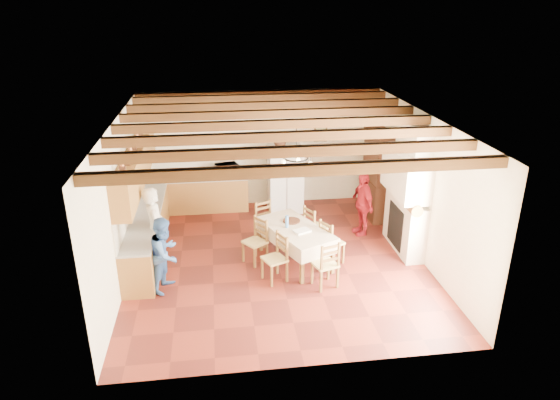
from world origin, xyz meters
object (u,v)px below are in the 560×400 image
Objects in this scene: refrigerator at (285,179)px; person_woman_red at (362,204)px; chair_left_near at (274,258)px; chair_right_far at (315,227)px; chair_left_far at (255,241)px; chair_end_near at (325,263)px; microwave at (227,170)px; hutch at (378,175)px; person_woman_blue at (165,254)px; chair_end_far at (267,223)px; person_man at (156,228)px; dining_table at (295,231)px; chair_right_near at (332,241)px.

refrigerator is 2.24m from person_woman_red.
chair_right_far is at bearing 117.07° from chair_left_near.
chair_end_near is at bearing 12.32° from chair_left_far.
microwave is (-0.45, 2.93, 0.58)m from chair_left_far.
person_woman_red is at bearing -125.24° from hutch.
person_woman_blue is at bearing -77.80° from person_woman_red.
person_woman_red is (1.55, -1.61, -0.10)m from refrigerator.
person_woman_red is at bearing -92.99° from chair_right_far.
refrigerator is 2.19m from chair_right_far.
person_man is at bearing 174.44° from chair_end_far.
dining_table is at bearing 111.83° from chair_right_far.
chair_right_near is (0.74, -0.13, -0.21)m from dining_table.
refrigerator is 3.77m from chair_end_near.
person_woman_blue reaches higher than chair_right_far.
person_man is (-2.27, 0.83, 0.38)m from chair_left_near.
microwave is (-2.01, 3.14, 0.58)m from chair_right_near.
refrigerator reaches higher than dining_table.
hutch is 3.70m from chair_end_near.
microwave is at bearing 164.95° from hutch.
chair_left_far is 1.90m from person_woman_blue.
chair_end_near is (-0.33, -0.88, 0.00)m from chair_right_near.
chair_right_far is at bearing 74.94° from chair_left_far.
person_man is 1.16× the size of person_woman_red.
microwave reaches higher than chair_left_near.
chair_left_far is at bearing 53.81° from chair_right_near.
dining_table is 2.64m from person_woman_blue.
chair_left_near is (-2.90, -2.75, -0.60)m from hutch.
dining_table is at bearing -67.82° from person_woman_red.
chair_left_far is at bearing -78.62° from person_woman_red.
refrigerator is at bearing -146.95° from person_woman_red.
refrigerator is 1.50m from microwave.
microwave is at bearing -85.08° from chair_end_near.
chair_left_near is 1.37m from chair_right_near.
chair_right_near is at bearing 168.18° from chair_right_far.
chair_left_near is 3.82m from microwave.
person_man is 0.88m from person_woman_blue.
chair_right_near is at bearing -80.31° from refrigerator.
microwave is at bearing 4.20° from chair_right_near.
refrigerator is at bearing -16.12° from person_woman_blue.
refrigerator is at bearing 86.17° from dining_table.
microwave is (1.27, 3.71, 0.33)m from person_woman_blue.
chair_left_near and chair_end_near have the same top height.
chair_end_far is 2.30m from microwave.
chair_right_near is at bearing 46.06° from chair_left_far.
chair_right_near is at bearing -103.80° from person_man.
chair_end_far is 0.56× the size of person_man.
person_woman_blue reaches higher than dining_table.
chair_end_far is 2.24m from person_woman_red.
person_woman_blue is 4.65m from person_woman_red.
microwave is (-3.01, 1.88, 0.31)m from person_woman_red.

